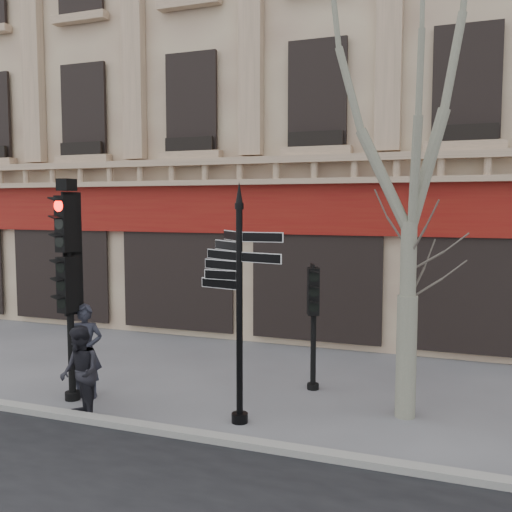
{
  "coord_description": "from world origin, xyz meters",
  "views": [
    {
      "loc": [
        3.62,
        -9.25,
        3.68
      ],
      "look_at": [
        -0.05,
        0.6,
        2.76
      ],
      "focal_mm": 40.0,
      "sensor_mm": 36.0,
      "label": 1
    }
  ],
  "objects_px": {
    "plane_tree": "(413,77)",
    "pedestrian_a": "(85,351)",
    "fingerpost": "(239,262)",
    "traffic_signal_secondary": "(314,305)",
    "pedestrian_b": "(80,373)",
    "traffic_signal_main": "(69,262)"
  },
  "relations": [
    {
      "from": "pedestrian_a",
      "to": "pedestrian_b",
      "type": "relative_size",
      "value": 1.12
    },
    {
      "from": "fingerpost",
      "to": "traffic_signal_secondary",
      "type": "height_order",
      "value": "fingerpost"
    },
    {
      "from": "plane_tree",
      "to": "pedestrian_b",
      "type": "bearing_deg",
      "value": -158.78
    },
    {
      "from": "plane_tree",
      "to": "pedestrian_a",
      "type": "relative_size",
      "value": 4.57
    },
    {
      "from": "traffic_signal_main",
      "to": "pedestrian_a",
      "type": "distance_m",
      "value": 1.75
    },
    {
      "from": "fingerpost",
      "to": "pedestrian_b",
      "type": "distance_m",
      "value": 3.38
    },
    {
      "from": "traffic_signal_main",
      "to": "pedestrian_b",
      "type": "bearing_deg",
      "value": -38.14
    },
    {
      "from": "traffic_signal_main",
      "to": "pedestrian_a",
      "type": "xyz_separation_m",
      "value": [
        0.16,
        0.21,
        -1.73
      ]
    },
    {
      "from": "pedestrian_a",
      "to": "pedestrian_b",
      "type": "distance_m",
      "value": 1.13
    },
    {
      "from": "fingerpost",
      "to": "pedestrian_a",
      "type": "distance_m",
      "value": 3.74
    },
    {
      "from": "plane_tree",
      "to": "pedestrian_b",
      "type": "distance_m",
      "value": 7.55
    },
    {
      "from": "traffic_signal_main",
      "to": "pedestrian_a",
      "type": "bearing_deg",
      "value": 59.11
    },
    {
      "from": "fingerpost",
      "to": "traffic_signal_main",
      "type": "distance_m",
      "value": 3.42
    },
    {
      "from": "traffic_signal_secondary",
      "to": "pedestrian_b",
      "type": "distance_m",
      "value": 4.57
    },
    {
      "from": "pedestrian_a",
      "to": "pedestrian_b",
      "type": "bearing_deg",
      "value": -77.51
    },
    {
      "from": "fingerpost",
      "to": "traffic_signal_secondary",
      "type": "distance_m",
      "value": 2.49
    },
    {
      "from": "pedestrian_a",
      "to": "pedestrian_b",
      "type": "height_order",
      "value": "pedestrian_a"
    },
    {
      "from": "traffic_signal_secondary",
      "to": "pedestrian_b",
      "type": "xyz_separation_m",
      "value": [
        -3.38,
        -2.94,
        -0.91
      ]
    },
    {
      "from": "fingerpost",
      "to": "pedestrian_a",
      "type": "bearing_deg",
      "value": -159.42
    },
    {
      "from": "fingerpost",
      "to": "traffic_signal_secondary",
      "type": "xyz_separation_m",
      "value": [
        0.72,
        2.15,
        -1.02
      ]
    },
    {
      "from": "traffic_signal_secondary",
      "to": "plane_tree",
      "type": "relative_size",
      "value": 0.3
    },
    {
      "from": "pedestrian_a",
      "to": "traffic_signal_secondary",
      "type": "bearing_deg",
      "value": 6.76
    }
  ]
}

